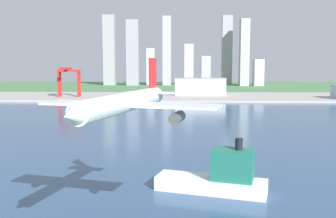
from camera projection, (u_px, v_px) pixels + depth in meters
The scene contains 8 objects.
ground_plane at pixel (178, 117), 301.64m from camera, with size 2400.00×2400.00×0.00m, color #487649.
water_bay at pixel (177, 129), 242.03m from camera, with size 840.00×360.00×0.15m, color #2D4C70.
industrial_pier at pixel (178, 97), 490.22m from camera, with size 840.00×140.00×2.50m, color #A09A97.
airplane_landing at pixel (125, 103), 78.50m from camera, with size 39.98×45.66×13.63m.
ferry_boat at pixel (219, 177), 119.82m from camera, with size 36.59×19.44×17.94m.
port_crane_red at pixel (68, 75), 467.52m from camera, with size 26.96×46.85×36.82m.
warehouse_main at pixel (200, 86), 504.42m from camera, with size 67.75×31.75×22.63m.
distant_skyline at pixel (178, 56), 812.42m from camera, with size 339.92×67.34×151.62m.
Camera 1 is at (1.14, 0.89, 40.18)m, focal length 40.27 mm.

